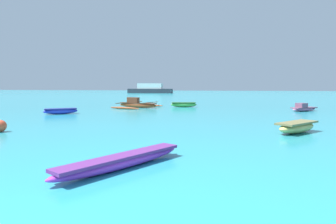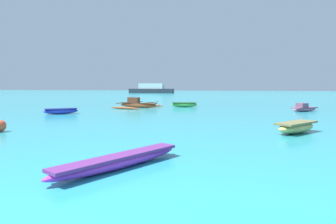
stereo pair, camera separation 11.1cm
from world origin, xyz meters
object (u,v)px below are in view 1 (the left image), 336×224
(moored_boat_4, at_px, (297,127))
(moored_boat_2, at_px, (61,111))
(moored_boat_0, at_px, (137,104))
(moored_boat_3, at_px, (123,161))
(moored_boat_1, at_px, (184,104))
(mooring_buoy_0, at_px, (0,126))
(moored_boat_5, at_px, (304,108))
(distant_ferry, at_px, (150,89))

(moored_boat_4, bearing_deg, moored_boat_2, 107.90)
(moored_boat_4, bearing_deg, moored_boat_0, 80.30)
(moored_boat_2, distance_m, moored_boat_4, 15.96)
(moored_boat_3, bearing_deg, moored_boat_2, 65.07)
(moored_boat_1, xyz_separation_m, mooring_buoy_0, (-5.71, -16.98, 0.01))
(moored_boat_3, bearing_deg, moored_boat_1, 32.94)
(moored_boat_5, xyz_separation_m, mooring_buoy_0, (-15.90, -14.36, 0.04))
(moored_boat_0, distance_m, moored_boat_4, 17.23)
(distant_ferry, bearing_deg, moored_boat_2, -81.34)
(moored_boat_5, bearing_deg, distant_ferry, 77.80)
(moored_boat_0, relative_size, moored_boat_3, 1.31)
(moored_boat_4, distance_m, moored_boat_5, 12.33)
(moored_boat_1, height_order, moored_boat_5, moored_boat_5)
(moored_boat_0, xyz_separation_m, distant_ferry, (-12.49, 51.59, 0.77))
(moored_boat_3, xyz_separation_m, moored_boat_5, (8.52, 18.81, 0.05))
(moored_boat_1, distance_m, moored_boat_5, 10.52)
(moored_boat_2, relative_size, moored_boat_3, 0.60)
(moored_boat_5, bearing_deg, moored_boat_1, 126.32)
(mooring_buoy_0, bearing_deg, moored_boat_3, -31.11)
(moored_boat_0, xyz_separation_m, moored_boat_1, (4.17, 1.62, -0.05))
(moored_boat_2, height_order, moored_boat_4, moored_boat_4)
(moored_boat_1, bearing_deg, moored_boat_0, -170.84)
(moored_boat_4, bearing_deg, distant_ferry, 59.34)
(moored_boat_1, relative_size, moored_boat_4, 1.03)
(distant_ferry, bearing_deg, moored_boat_1, -71.57)
(moored_boat_3, xyz_separation_m, distant_ferry, (-18.32, 71.40, 0.89))
(mooring_buoy_0, bearing_deg, moored_boat_5, 42.10)
(moored_boat_0, bearing_deg, moored_boat_4, -31.36)
(moored_boat_3, relative_size, mooring_buoy_0, 7.12)
(moored_boat_3, height_order, moored_boat_4, moored_boat_4)
(moored_boat_2, distance_m, distant_ferry, 59.48)
(moored_boat_3, relative_size, moored_boat_5, 1.57)
(moored_boat_2, relative_size, moored_boat_4, 0.92)
(moored_boat_2, xyz_separation_m, mooring_buoy_0, (1.98, -8.16, 0.04))
(moored_boat_1, relative_size, mooring_buoy_0, 4.74)
(moored_boat_5, distance_m, mooring_buoy_0, 21.42)
(moored_boat_2, xyz_separation_m, moored_boat_5, (17.88, 6.20, 0.00))
(moored_boat_1, distance_m, mooring_buoy_0, 17.92)
(moored_boat_2, height_order, moored_boat_3, moored_boat_2)
(moored_boat_3, bearing_deg, moored_boat_4, -10.41)
(moored_boat_3, distance_m, moored_boat_4, 8.81)
(moored_boat_0, xyz_separation_m, moored_boat_2, (-3.53, -7.20, -0.07))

